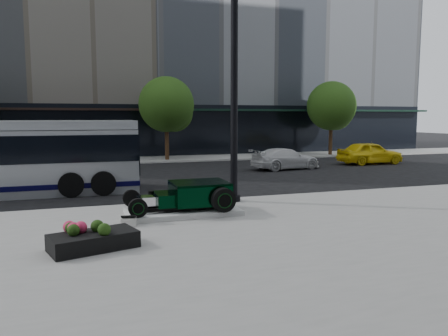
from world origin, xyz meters
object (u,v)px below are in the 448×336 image
object	(u,v)px
lamppost	(234,91)
flower_planter	(93,239)
white_sedan	(286,159)
yellow_taxi	(370,153)
hot_rod	(193,194)

from	to	relation	value
lamppost	flower_planter	world-z (taller)	lamppost
white_sedan	lamppost	bearing A→B (deg)	135.34
lamppost	yellow_taxi	bearing A→B (deg)	36.87
hot_rod	yellow_taxi	size ratio (longest dim) A/B	0.75
hot_rod	white_sedan	distance (m)	13.13
lamppost	flower_planter	xyz separation A→B (m)	(-4.88, -4.29, -3.61)
hot_rod	lamppost	size ratio (longest dim) A/B	0.39
hot_rod	flower_planter	distance (m)	4.24
white_sedan	yellow_taxi	world-z (taller)	yellow_taxi
hot_rod	white_sedan	bearing A→B (deg)	51.10
lamppost	flower_planter	distance (m)	7.43
hot_rod	yellow_taxi	bearing A→B (deg)	36.82
lamppost	hot_rod	bearing A→B (deg)	-143.55
white_sedan	flower_planter	bearing A→B (deg)	130.56
yellow_taxi	flower_planter	bearing A→B (deg)	128.52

